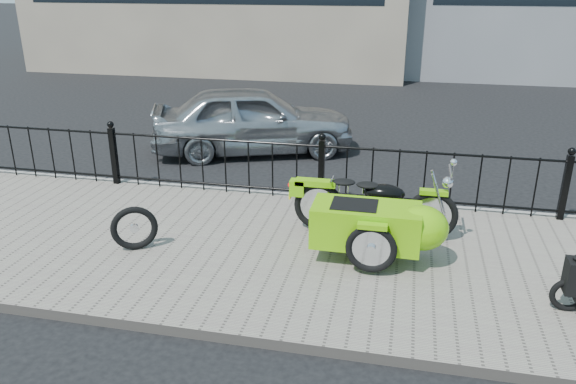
# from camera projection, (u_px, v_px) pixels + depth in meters

# --- Properties ---
(ground) EXTENTS (120.00, 120.00, 0.00)m
(ground) POSITION_uv_depth(u_px,v_px,m) (305.00, 242.00, 7.69)
(ground) COLOR black
(ground) RESTS_ON ground
(sidewalk) EXTENTS (30.00, 3.80, 0.12)m
(sidewalk) POSITION_uv_depth(u_px,v_px,m) (298.00, 255.00, 7.21)
(sidewalk) COLOR gray
(sidewalk) RESTS_ON ground
(curb) EXTENTS (30.00, 0.10, 0.12)m
(curb) POSITION_uv_depth(u_px,v_px,m) (322.00, 200.00, 8.98)
(curb) COLOR gray
(curb) RESTS_ON ground
(iron_fence) EXTENTS (14.11, 0.11, 1.08)m
(iron_fence) POSITION_uv_depth(u_px,v_px,m) (321.00, 171.00, 8.66)
(iron_fence) COLOR black
(iron_fence) RESTS_ON sidewalk
(motorcycle_sidecar) EXTENTS (2.28, 1.48, 0.98)m
(motorcycle_sidecar) POSITION_uv_depth(u_px,v_px,m) (381.00, 221.00, 6.89)
(motorcycle_sidecar) COLOR black
(motorcycle_sidecar) RESTS_ON sidewalk
(spare_tire) EXTENTS (0.56, 0.36, 0.59)m
(spare_tire) POSITION_uv_depth(u_px,v_px,m) (134.00, 228.00, 7.12)
(spare_tire) COLOR black
(spare_tire) RESTS_ON sidewalk
(sedan_car) EXTENTS (4.35, 2.92, 1.38)m
(sedan_car) POSITION_uv_depth(u_px,v_px,m) (253.00, 119.00, 11.35)
(sedan_car) COLOR #A3A5A9
(sedan_car) RESTS_ON ground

